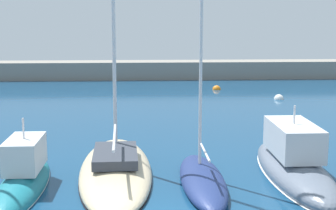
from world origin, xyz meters
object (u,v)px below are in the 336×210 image
motorboat_slate_fifth (294,164)px  mooring_buoy_white (279,99)px  sailboat_sand_third (116,168)px  sailboat_navy_fourth (202,178)px  motorboat_teal_second (23,179)px  mooring_buoy_orange (217,90)px

motorboat_slate_fifth → mooring_buoy_white: (4.68, 19.34, -0.53)m
sailboat_sand_third → sailboat_navy_fourth: sailboat_sand_third is taller
mooring_buoy_white → motorboat_slate_fifth: bearing=-103.6°
motorboat_teal_second → mooring_buoy_white: 25.67m
sailboat_sand_third → motorboat_slate_fifth: (7.46, -0.61, 0.23)m
mooring_buoy_orange → sailboat_navy_fourth: bearing=-99.7°
motorboat_slate_fifth → mooring_buoy_white: bearing=-13.6°
sailboat_sand_third → mooring_buoy_white: (12.14, 18.73, -0.29)m
motorboat_teal_second → motorboat_slate_fifth: motorboat_slate_fifth is taller
motorboat_teal_second → motorboat_slate_fifth: 11.00m
sailboat_sand_third → mooring_buoy_white: 22.32m
motorboat_slate_fifth → sailboat_sand_third: bearing=85.3°
sailboat_sand_third → sailboat_navy_fourth: size_ratio=1.84×
motorboat_teal_second → mooring_buoy_white: motorboat_teal_second is taller
mooring_buoy_white → mooring_buoy_orange: bearing=127.3°
mooring_buoy_orange → mooring_buoy_white: bearing=-52.7°
mooring_buoy_orange → motorboat_slate_fifth: bearing=-91.0°
motorboat_teal_second → mooring_buoy_orange: size_ratio=8.96×
motorboat_teal_second → mooring_buoy_white: bearing=-37.6°
sailboat_navy_fourth → mooring_buoy_orange: 26.19m
motorboat_teal_second → sailboat_sand_third: sailboat_sand_third is taller
sailboat_navy_fourth → motorboat_slate_fifth: sailboat_navy_fourth is taller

